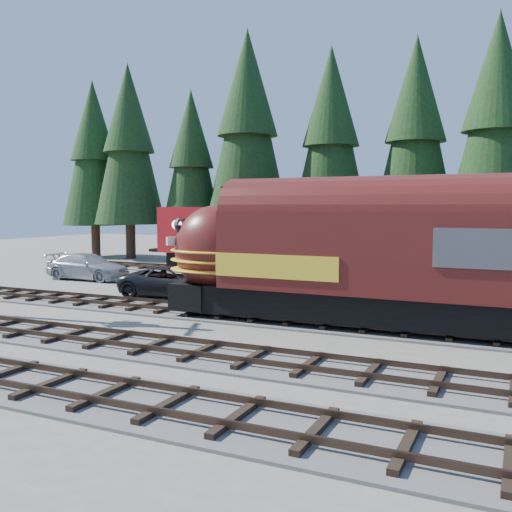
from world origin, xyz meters
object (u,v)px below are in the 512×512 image
at_px(locomotive, 346,261).
at_px(caboose, 235,234).
at_px(pickup_truck_a, 173,282).
at_px(pickup_truck_b, 88,267).
at_px(depot, 373,241).

distance_m(locomotive, caboose, 18.49).
relative_size(locomotive, caboose, 1.51).
height_order(locomotive, caboose, caboose).
height_order(caboose, pickup_truck_a, caboose).
relative_size(locomotive, pickup_truck_a, 2.89).
bearing_deg(locomotive, pickup_truck_b, 159.86).
xyz_separation_m(locomotive, caboose, (-12.08, 14.00, 0.18)).
relative_size(depot, pickup_truck_b, 2.25).
xyz_separation_m(pickup_truck_a, pickup_truck_b, (-8.78, 3.48, 0.05)).
height_order(pickup_truck_a, pickup_truck_b, pickup_truck_b).
distance_m(depot, caboose, 13.76).
relative_size(depot, pickup_truck_a, 2.29).
height_order(depot, caboose, caboose).
relative_size(caboose, pickup_truck_b, 1.88).
xyz_separation_m(caboose, pickup_truck_b, (-6.93, -7.03, -1.92)).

